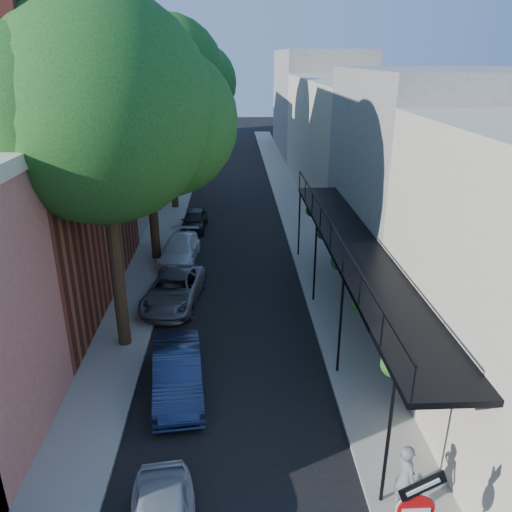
{
  "coord_description": "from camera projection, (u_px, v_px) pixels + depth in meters",
  "views": [
    {
      "loc": [
        0.08,
        -5.28,
        9.46
      ],
      "look_at": [
        0.85,
        11.26,
        2.8
      ],
      "focal_mm": 35.0,
      "sensor_mm": 36.0,
      "label": 1
    }
  ],
  "objects": [
    {
      "name": "road_surface",
      "position": [
        232.0,
        196.0,
        36.22
      ],
      "size": [
        6.0,
        64.0,
        0.01
      ],
      "primitive_type": "cube",
      "color": "black",
      "rests_on": "ground"
    },
    {
      "name": "sidewalk_left",
      "position": [
        177.0,
        196.0,
        36.03
      ],
      "size": [
        2.0,
        64.0,
        0.12
      ],
      "primitive_type": "cube",
      "color": "gray",
      "rests_on": "ground"
    },
    {
      "name": "sidewalk_right",
      "position": [
        287.0,
        194.0,
        36.37
      ],
      "size": [
        2.0,
        64.0,
        0.12
      ],
      "primitive_type": "cube",
      "color": "gray",
      "rests_on": "ground"
    },
    {
      "name": "buildings_left",
      "position": [
        90.0,
        130.0,
        32.83
      ],
      "size": [
        10.1,
        59.1,
        12.0
      ],
      "color": "#D9796F",
      "rests_on": "ground"
    },
    {
      "name": "buildings_right",
      "position": [
        361.0,
        134.0,
        34.48
      ],
      "size": [
        9.8,
        55.0,
        10.0
      ],
      "color": "#B3A894",
      "rests_on": "ground"
    },
    {
      "name": "oak_near",
      "position": [
        116.0,
        113.0,
        14.84
      ],
      "size": [
        7.48,
        6.8,
        11.42
      ],
      "color": "#2F1E13",
      "rests_on": "ground"
    },
    {
      "name": "oak_mid",
      "position": [
        155.0,
        113.0,
        22.53
      ],
      "size": [
        6.6,
        6.0,
        10.2
      ],
      "color": "#2F1E13",
      "rests_on": "ground"
    },
    {
      "name": "oak_far",
      "position": [
        175.0,
        77.0,
        30.46
      ],
      "size": [
        7.7,
        7.0,
        11.9
      ],
      "color": "#2F1E13",
      "rests_on": "ground"
    },
    {
      "name": "parked_car_b",
      "position": [
        178.0,
        373.0,
        14.87
      ],
      "size": [
        1.85,
        4.16,
        1.33
      ],
      "primitive_type": "imported",
      "rotation": [
        0.0,
        0.0,
        0.11
      ],
      "color": "#162346",
      "rests_on": "ground"
    },
    {
      "name": "parked_car_c",
      "position": [
        174.0,
        290.0,
        20.27
      ],
      "size": [
        2.58,
        4.64,
        1.23
      ],
      "primitive_type": "imported",
      "rotation": [
        0.0,
        0.0,
        -0.13
      ],
      "color": "slate",
      "rests_on": "ground"
    },
    {
      "name": "parked_car_d",
      "position": [
        180.0,
        250.0,
        24.5
      ],
      "size": [
        1.93,
        4.22,
        1.2
      ],
      "primitive_type": "imported",
      "rotation": [
        0.0,
        0.0,
        -0.06
      ],
      "color": "white",
      "rests_on": "ground"
    },
    {
      "name": "parked_car_e",
      "position": [
        194.0,
        220.0,
        29.0
      ],
      "size": [
        1.52,
        3.44,
        1.15
      ],
      "primitive_type": "imported",
      "rotation": [
        0.0,
        0.0,
        -0.05
      ],
      "color": "black",
      "rests_on": "ground"
    },
    {
      "name": "pedestrian",
      "position": [
        405.0,
        478.0,
        10.8
      ],
      "size": [
        0.53,
        0.69,
        1.7
      ],
      "primitive_type": "imported",
      "rotation": [
        0.0,
        0.0,
        1.79
      ],
      "color": "slate",
      "rests_on": "sidewalk_right"
    }
  ]
}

